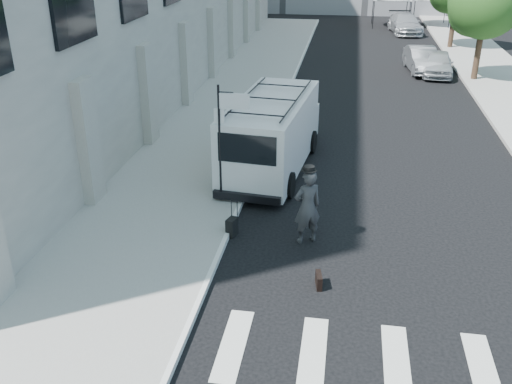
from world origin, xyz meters
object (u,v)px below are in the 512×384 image
(cargo_van, at_px, (272,133))
(parked_car_a, at_px, (438,63))
(briefcase, at_px, (319,280))
(suitcase, at_px, (232,227))
(businessman, at_px, (307,207))
(parked_car_b, at_px, (422,60))
(parked_car_c, at_px, (405,24))

(cargo_van, xyz_separation_m, parked_car_a, (7.27, 14.82, -0.61))
(briefcase, distance_m, suitcase, 3.19)
(businessman, bearing_deg, parked_car_b, -132.87)
(cargo_van, height_order, parked_car_b, cargo_van)
(parked_car_c, bearing_deg, briefcase, -103.94)
(suitcase, height_order, parked_car_b, parked_car_b)
(businessman, height_order, parked_car_b, businessman)
(parked_car_b, xyz_separation_m, parked_car_c, (0.00, 13.08, 0.05))
(parked_car_a, bearing_deg, businessman, -100.26)
(briefcase, distance_m, parked_car_b, 22.96)
(businessman, height_order, suitcase, businessman)
(businessman, xyz_separation_m, cargo_van, (-1.58, 4.89, 0.26))
(suitcase, bearing_deg, briefcase, -23.40)
(cargo_van, xyz_separation_m, parked_car_b, (6.48, 15.58, -0.58))
(briefcase, bearing_deg, parked_car_a, 66.59)
(parked_car_a, bearing_deg, suitcase, -105.46)
(briefcase, bearing_deg, cargo_van, 96.49)
(businessman, relative_size, briefcase, 4.64)
(cargo_van, bearing_deg, suitcase, -89.19)
(briefcase, relative_size, parked_car_c, 0.09)
(parked_car_a, xyz_separation_m, parked_car_c, (-0.79, 13.84, 0.07))
(briefcase, height_order, parked_car_b, parked_car_b)
(parked_car_c, bearing_deg, parked_car_a, -93.55)
(businessman, height_order, briefcase, businessman)
(cargo_van, bearing_deg, parked_car_b, 73.16)
(parked_car_a, distance_m, parked_car_c, 13.86)
(suitcase, bearing_deg, parked_car_a, 84.90)
(cargo_van, distance_m, parked_car_b, 16.89)
(parked_car_a, bearing_deg, parked_car_b, 141.88)
(parked_car_b, bearing_deg, businessman, -109.23)
(parked_car_a, relative_size, parked_car_b, 0.94)
(briefcase, height_order, parked_car_a, parked_car_a)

